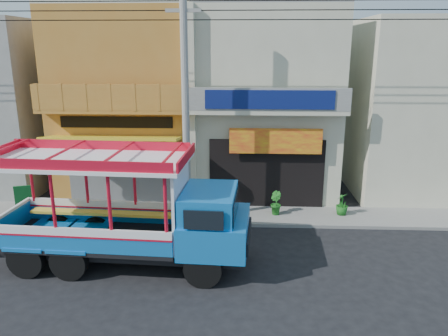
# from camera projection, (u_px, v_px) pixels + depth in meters

# --- Properties ---
(ground) EXTENTS (90.00, 90.00, 0.00)m
(ground) POSITION_uv_depth(u_px,v_px,m) (207.00, 265.00, 13.29)
(ground) COLOR black
(ground) RESTS_ON ground
(sidewalk) EXTENTS (30.00, 2.00, 0.12)m
(sidewalk) POSITION_uv_depth(u_px,v_px,m) (216.00, 215.00, 17.13)
(sidewalk) COLOR slate
(sidewalk) RESTS_ON ground
(shophouse_left) EXTENTS (6.00, 7.50, 8.24)m
(shophouse_left) POSITION_uv_depth(u_px,v_px,m) (134.00, 99.00, 20.04)
(shophouse_left) COLOR #B26F27
(shophouse_left) RESTS_ON ground
(shophouse_right) EXTENTS (6.00, 6.75, 8.24)m
(shophouse_right) POSITION_uv_depth(u_px,v_px,m) (265.00, 100.00, 19.78)
(shophouse_right) COLOR beige
(shophouse_right) RESTS_ON ground
(party_pilaster) EXTENTS (0.35, 0.30, 8.00)m
(party_pilaster) POSITION_uv_depth(u_px,v_px,m) (191.00, 112.00, 16.94)
(party_pilaster) COLOR beige
(party_pilaster) RESTS_ON ground
(filler_building_right) EXTENTS (6.00, 6.00, 7.60)m
(filler_building_right) POSITION_uv_depth(u_px,v_px,m) (421.00, 108.00, 19.59)
(filler_building_right) COLOR beige
(filler_building_right) RESTS_ON ground
(utility_pole) EXTENTS (28.00, 0.26, 9.00)m
(utility_pole) POSITION_uv_depth(u_px,v_px,m) (189.00, 89.00, 15.16)
(utility_pole) COLOR gray
(utility_pole) RESTS_ON ground
(songthaew_truck) EXTENTS (7.82, 2.95, 3.59)m
(songthaew_truck) POSITION_uv_depth(u_px,v_px,m) (139.00, 212.00, 12.86)
(songthaew_truck) COLOR black
(songthaew_truck) RESTS_ON ground
(green_sign) EXTENTS (0.72, 0.50, 1.11)m
(green_sign) POSITION_uv_depth(u_px,v_px,m) (25.00, 202.00, 17.09)
(green_sign) COLOR black
(green_sign) RESTS_ON sidewalk
(potted_plant_b) EXTENTS (0.55, 0.61, 0.91)m
(potted_plant_b) POSITION_uv_depth(u_px,v_px,m) (275.00, 203.00, 16.97)
(potted_plant_b) COLOR #1C631C
(potted_plant_b) RESTS_ON sidewalk
(potted_plant_c) EXTENTS (0.67, 0.67, 0.87)m
(potted_plant_c) POSITION_uv_depth(u_px,v_px,m) (342.00, 204.00, 16.92)
(potted_plant_c) COLOR #1C631C
(potted_plant_c) RESTS_ON sidewalk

